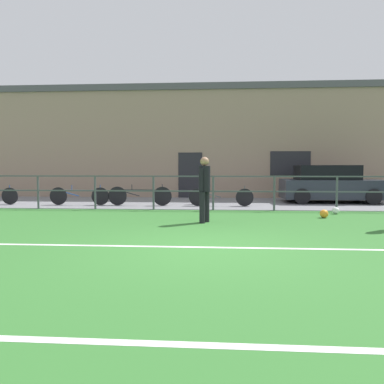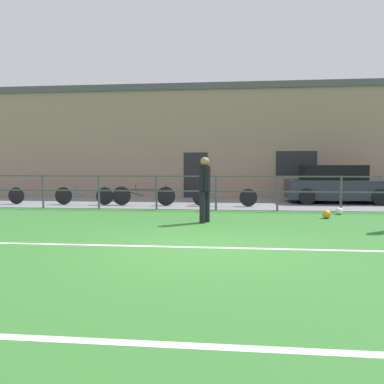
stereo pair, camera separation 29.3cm
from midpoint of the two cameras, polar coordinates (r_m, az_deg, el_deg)
The scene contains 14 objects.
ground at distance 6.81m, azimuth 1.03°, elevation -8.60°, with size 60.00×44.00×0.04m, color #33702D.
field_line_touchline at distance 6.91m, azimuth 1.08°, elevation -8.24°, with size 36.00×0.11×0.00m, color white.
field_line_hash at distance 3.33m, azimuth -2.70°, elevation -21.80°, with size 36.00×0.11×0.00m, color white.
pavement_strip at distance 15.22m, azimuth 2.78°, elevation -1.63°, with size 48.00×5.00×0.02m, color slate.
perimeter_fence at distance 12.67m, azimuth 2.52°, elevation 0.63°, with size 36.07×0.07×1.15m.
clubhouse_facade at distance 18.89m, azimuth 3.09°, elevation 7.41°, with size 28.00×2.56×5.27m.
player_goalkeeper at distance 9.83m, azimuth 1.02°, elevation 0.98°, with size 0.30×0.43×1.69m.
soccer_ball_match at distance 11.38m, azimuth 18.38°, elevation -3.09°, with size 0.24×0.24×0.24m, color orange.
soccer_ball_spare at distance 12.45m, azimuth 19.99°, elevation -2.61°, with size 0.21×0.21×0.21m, color white.
spectator_child at distance 14.63m, azimuth 1.06°, elevation 0.60°, with size 0.29×0.19×1.08m.
parked_car_red at distance 16.19m, azimuth 19.35°, elevation 1.03°, with size 3.87×1.91×1.49m.
bicycle_parked_0 at distance 14.22m, azimuth -8.39°, elevation -0.54°, with size 2.36×0.04×0.78m.
bicycle_parked_2 at distance 14.89m, azimuth -17.00°, elevation -0.54°, with size 2.26×0.04×0.75m.
bicycle_parked_3 at distance 13.89m, azimuth 3.72°, elevation -0.72°, with size 2.34×0.04×0.74m.
Camera 1 is at (0.22, -6.66, 1.44)m, focal length 35.80 mm.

